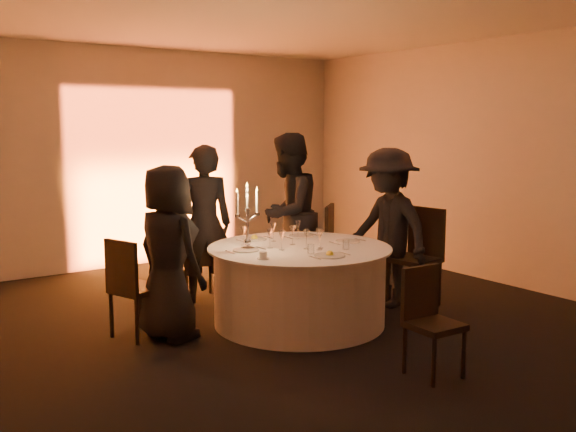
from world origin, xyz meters
TOP-DOWN VIEW (x-y plane):
  - floor at (0.00, 0.00)m, footprint 7.00×7.00m
  - ceiling at (0.00, 0.00)m, footprint 7.00×7.00m
  - wall_back at (0.00, 3.50)m, footprint 7.00×0.00m
  - wall_right at (3.00, 0.00)m, footprint 0.00×7.00m
  - uplighter_fixture at (0.00, 3.20)m, footprint 0.25×0.12m
  - banquet_table at (0.00, 0.00)m, footprint 1.80×1.80m
  - chair_left at (-1.54, 0.50)m, footprint 0.52×0.52m
  - chair_back_left at (-0.42, 1.33)m, footprint 0.48×0.49m
  - chair_back_right at (0.99, 0.97)m, footprint 0.63×0.63m
  - chair_right at (1.47, -0.19)m, footprint 0.52×0.52m
  - chair_front at (0.07, -1.63)m, footprint 0.39×0.39m
  - guest_left at (-1.25, 0.32)m, footprint 0.68×0.88m
  - guest_back_left at (-0.41, 1.24)m, footprint 0.73×0.59m
  - guest_back_right at (0.58, 1.04)m, footprint 1.13×1.06m
  - guest_right at (1.16, -0.02)m, footprint 0.65×1.11m
  - plate_left at (-0.54, 0.12)m, footprint 0.36×0.25m
  - plate_back_left at (-0.16, 0.58)m, footprint 0.36×0.25m
  - plate_back_right at (0.34, 0.45)m, footprint 0.35×0.27m
  - plate_right at (0.55, -0.07)m, footprint 0.36×0.25m
  - plate_front at (-0.04, -0.53)m, footprint 0.36×0.28m
  - coffee_cup at (-0.60, -0.28)m, footprint 0.11×0.11m
  - candelabra at (-0.49, 0.17)m, footprint 0.27×0.13m
  - wine_glass_a at (0.12, -0.18)m, footprint 0.07×0.07m
  - wine_glass_b at (0.25, 0.38)m, footprint 0.07×0.07m
  - wine_glass_c at (-0.06, 0.38)m, footprint 0.07×0.07m
  - wine_glass_d at (-0.42, 0.36)m, footprint 0.07×0.07m
  - wine_glass_e at (0.00, 0.13)m, footprint 0.07×0.07m
  - wine_glass_f at (-0.29, 0.09)m, footprint 0.07×0.07m
  - wine_glass_g at (0.06, -0.24)m, footprint 0.07×0.07m
  - wine_glass_h at (-0.02, -0.13)m, footprint 0.07×0.07m
  - wine_glass_i at (-0.25, -0.05)m, footprint 0.07×0.07m
  - tumbler_a at (-0.12, -0.35)m, footprint 0.07×0.07m
  - tumbler_b at (0.29, -0.36)m, footprint 0.07×0.07m

SIDE VIEW (x-z plane):
  - floor at x=0.00m, z-range 0.00..0.00m
  - uplighter_fixture at x=0.00m, z-range 0.00..0.10m
  - banquet_table at x=0.00m, z-range 0.00..0.77m
  - chair_front at x=0.07m, z-range 0.05..0.90m
  - chair_back_left at x=-0.42m, z-range 0.05..0.95m
  - chair_left at x=-1.54m, z-range 0.06..0.99m
  - chair_back_right at x=0.99m, z-range 0.07..1.08m
  - chair_right at x=1.47m, z-range 0.07..1.13m
  - plate_left at x=-0.54m, z-range 0.77..0.78m
  - plate_right at x=0.55m, z-range 0.77..0.78m
  - plate_back_right at x=0.34m, z-range 0.77..0.78m
  - plate_front at x=-0.04m, z-range 0.74..0.83m
  - plate_back_left at x=-0.16m, z-range 0.75..0.83m
  - coffee_cup at x=-0.60m, z-range 0.77..0.83m
  - guest_left at x=-1.25m, z-range 0.00..1.60m
  - tumbler_a at x=-0.12m, z-range 0.77..0.86m
  - tumbler_b at x=0.29m, z-range 0.77..0.86m
  - guest_right at x=1.16m, z-range 0.00..1.71m
  - guest_back_left at x=-0.41m, z-range 0.00..1.74m
  - wine_glass_a at x=0.12m, z-range 0.81..1.00m
  - wine_glass_b at x=0.25m, z-range 0.81..1.00m
  - wine_glass_c at x=-0.06m, z-range 0.81..1.00m
  - wine_glass_d at x=-0.42m, z-range 0.81..1.00m
  - wine_glass_e at x=0.00m, z-range 0.81..1.00m
  - wine_glass_f at x=-0.29m, z-range 0.81..1.00m
  - wine_glass_g at x=0.06m, z-range 0.81..1.00m
  - wine_glass_h at x=-0.02m, z-range 0.81..1.00m
  - wine_glass_i at x=-0.25m, z-range 0.81..1.00m
  - guest_back_right at x=0.58m, z-range 0.00..1.86m
  - candelabra at x=-0.49m, z-range 0.67..1.32m
  - wall_back at x=0.00m, z-range -2.00..5.00m
  - wall_right at x=3.00m, z-range -2.00..5.00m
  - ceiling at x=0.00m, z-range 3.00..3.00m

